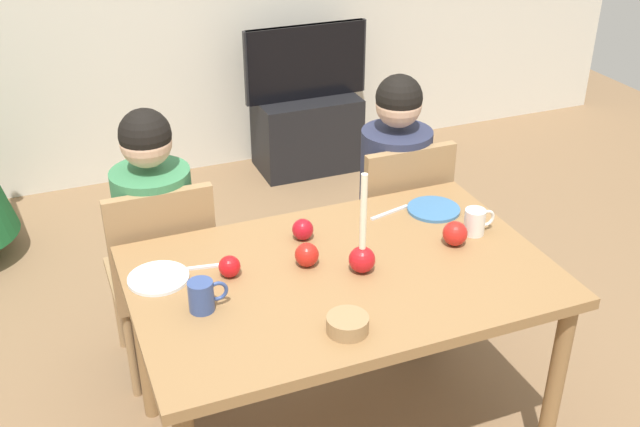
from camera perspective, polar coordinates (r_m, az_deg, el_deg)
name	(u,v)px	position (r m, az deg, el deg)	size (l,w,h in m)	color
dining_table	(342,292)	(2.60, 1.65, -5.91)	(1.40, 0.90, 0.75)	olive
chair_left	(162,270)	(3.06, -11.76, -4.16)	(0.40, 0.40, 0.90)	#99754C
chair_right	(396,222)	(3.34, 5.73, -0.64)	(0.40, 0.40, 0.90)	#99754C
person_left_child	(159,253)	(3.06, -11.99, -2.95)	(0.30, 0.30, 1.17)	#33384C
person_right_child	(393,207)	(3.34, 5.53, 0.47)	(0.30, 0.30, 1.17)	#33384C
tv_stand	(307,133)	(4.93, -1.00, 6.09)	(0.64, 0.40, 0.48)	black
tv	(306,62)	(4.77, -1.05, 11.31)	(0.79, 0.05, 0.46)	black
candle_centerpiece	(362,253)	(2.52, 3.19, -2.94)	(0.09, 0.09, 0.36)	red
plate_left	(158,278)	(2.56, -12.04, -4.77)	(0.20, 0.20, 0.01)	silver
plate_right	(434,209)	(2.95, 8.53, 0.32)	(0.20, 0.20, 0.01)	teal
mug_left	(202,296)	(2.37, -8.82, -6.12)	(0.13, 0.08, 0.10)	#33477F
mug_right	(476,222)	(2.80, 11.62, -0.59)	(0.12, 0.08, 0.10)	silver
fork_left	(210,266)	(2.60, -8.25, -3.94)	(0.18, 0.01, 0.01)	silver
fork_right	(390,212)	(2.91, 5.25, 0.08)	(0.18, 0.01, 0.01)	silver
bowl_walnuts	(348,324)	(2.27, 2.09, -8.30)	(0.13, 0.13, 0.05)	#99754C
apple_near_candle	(307,255)	(2.56, -1.00, -3.11)	(0.08, 0.08, 0.08)	red
apple_by_left_plate	(455,233)	(2.72, 10.11, -1.49)	(0.09, 0.09, 0.09)	red
apple_by_right_mug	(230,266)	(2.53, -6.81, -3.97)	(0.07, 0.07, 0.07)	red
apple_far_edge	(303,229)	(2.71, -1.31, -1.20)	(0.08, 0.08, 0.08)	#AA111B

